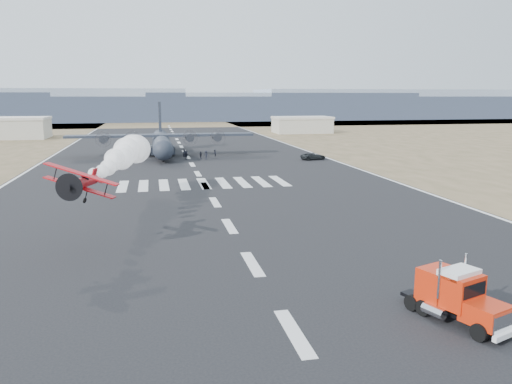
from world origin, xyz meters
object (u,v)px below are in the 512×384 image
object	(u,v)px
semi_truck	(457,295)
crew_g	(107,155)
hangar_left	(7,128)
crew_c	(206,155)
hangar_right	(302,125)
crew_h	(215,153)
support_vehicle	(313,156)
aerobatic_biplane	(82,182)
crew_b	(150,153)
crew_a	(110,156)
crew_f	(186,155)
crew_d	(201,155)
transport_aircraft	(162,141)
crew_e	(184,153)

from	to	relation	value
semi_truck	crew_g	distance (m)	88.37
hangar_left	crew_c	size ratio (longest dim) A/B	13.17
hangar_right	crew_h	distance (m)	77.41
support_vehicle	aerobatic_biplane	bearing A→B (deg)	135.07
crew_b	crew_c	bearing A→B (deg)	-71.73
hangar_left	crew_a	world-z (taller)	hangar_left
hangar_left	support_vehicle	bearing A→B (deg)	-42.27
hangar_right	crew_g	distance (m)	91.40
crew_c	crew_f	bearing A→B (deg)	-165.97
hangar_left	crew_g	distance (m)	70.59
crew_a	hangar_right	bearing A→B (deg)	76.47
crew_f	crew_h	distance (m)	7.29
aerobatic_biplane	crew_d	xyz separation A→B (m)	(15.96, 62.17, -5.13)
transport_aircraft	crew_f	world-z (taller)	transport_aircraft
hangar_right	crew_d	bearing A→B (deg)	-122.14
transport_aircraft	crew_a	xyz separation A→B (m)	(-10.82, -6.83, -2.24)
semi_truck	crew_b	distance (m)	87.89
crew_a	crew_g	xyz separation A→B (m)	(-0.70, 0.72, 0.03)
hangar_left	hangar_right	world-z (taller)	hangar_left
transport_aircraft	crew_d	world-z (taller)	transport_aircraft
transport_aircraft	crew_c	distance (m)	13.80
semi_truck	aerobatic_biplane	xyz separation A→B (m)	(-23.22, 19.09, 4.34)
support_vehicle	crew_c	xyz separation A→B (m)	(-22.03, 5.13, 0.20)
hangar_left	crew_b	xyz separation A→B (m)	(44.01, -59.38, -2.54)
crew_a	crew_d	bearing A→B (deg)	22.57
crew_c	crew_e	world-z (taller)	crew_c
crew_b	crew_h	world-z (taller)	crew_b
hangar_left	hangar_right	size ratio (longest dim) A/B	1.20
hangar_right	transport_aircraft	distance (m)	79.12
transport_aircraft	semi_truck	bearing A→B (deg)	-80.45
hangar_left	crew_e	distance (m)	79.19
crew_b	crew_g	xyz separation A→B (m)	(-8.97, -1.85, -0.02)
hangar_right	crew_c	distance (m)	82.22
aerobatic_biplane	crew_f	xyz separation A→B (m)	(12.85, 61.87, -5.02)
crew_f	crew_b	bearing A→B (deg)	-159.00
crew_e	crew_g	xyz separation A→B (m)	(-16.29, -0.98, 0.02)
crew_c	crew_d	xyz separation A→B (m)	(-1.03, 1.19, -0.14)
aerobatic_biplane	transport_aircraft	bearing A→B (deg)	90.96
semi_truck	crew_a	world-z (taller)	semi_truck
hangar_left	crew_g	world-z (taller)	hangar_left
aerobatic_biplane	crew_f	bearing A→B (deg)	85.64
hangar_left	crew_d	distance (m)	84.26
hangar_right	crew_h	world-z (taller)	hangar_right
crew_f	transport_aircraft	bearing A→B (deg)	173.00
hangar_right	crew_d	distance (m)	81.75
crew_c	hangar_right	bearing A→B (deg)	84.98
support_vehicle	crew_a	size ratio (longest dim) A/B	3.23
transport_aircraft	crew_e	xyz separation A→B (m)	(4.77, -5.13, -2.23)
support_vehicle	crew_h	distance (m)	21.77
crew_b	crew_f	xyz separation A→B (m)	(7.40, -5.12, 0.05)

